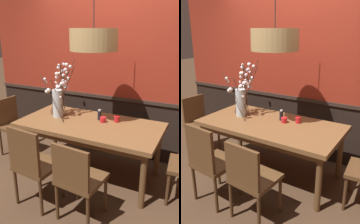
% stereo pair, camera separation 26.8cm
% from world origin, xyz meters
% --- Properties ---
extents(ground_plane, '(24.00, 24.00, 0.00)m').
position_xyz_m(ground_plane, '(0.00, 0.00, 0.00)').
color(ground_plane, '#4C3321').
extents(back_wall, '(4.38, 0.14, 2.83)m').
position_xyz_m(back_wall, '(0.00, 0.79, 1.41)').
color(back_wall, black).
rests_on(back_wall, ground).
extents(dining_table, '(1.87, 0.94, 0.75)m').
position_xyz_m(dining_table, '(0.00, 0.00, 0.66)').
color(dining_table, brown).
rests_on(dining_table, ground).
extents(chair_far_side_left, '(0.47, 0.45, 0.90)m').
position_xyz_m(chair_far_side_left, '(-0.32, 0.90, 0.51)').
color(chair_far_side_left, brown).
rests_on(chair_far_side_left, ground).
extents(chair_head_west_end, '(0.44, 0.46, 0.90)m').
position_xyz_m(chair_head_west_end, '(-1.36, -0.01, 0.52)').
color(chair_head_west_end, brown).
rests_on(chair_head_west_end, ground).
extents(chair_near_side_right, '(0.47, 0.46, 0.90)m').
position_xyz_m(chair_near_side_right, '(0.30, -0.86, 0.51)').
color(chair_near_side_right, brown).
rests_on(chair_near_side_right, ground).
extents(chair_near_side_left, '(0.47, 0.47, 0.97)m').
position_xyz_m(chair_near_side_left, '(-0.26, -0.87, 0.54)').
color(chair_near_side_left, brown).
rests_on(chair_near_side_left, ground).
extents(vase_with_blossoms, '(0.42, 0.70, 0.77)m').
position_xyz_m(vase_with_blossoms, '(-0.51, 0.06, 1.02)').
color(vase_with_blossoms, silver).
rests_on(vase_with_blossoms, dining_table).
extents(candle_holder_nearer_center, '(0.08, 0.08, 0.08)m').
position_xyz_m(candle_holder_nearer_center, '(0.31, 0.20, 0.79)').
color(candle_holder_nearer_center, red).
rests_on(candle_holder_nearer_center, dining_table).
extents(candle_holder_nearer_edge, '(0.08, 0.08, 0.07)m').
position_xyz_m(candle_holder_nearer_edge, '(0.14, 0.11, 0.78)').
color(candle_holder_nearer_edge, red).
rests_on(candle_holder_nearer_edge, dining_table).
extents(condiment_bottle, '(0.05, 0.05, 0.15)m').
position_xyz_m(condiment_bottle, '(0.07, 0.17, 0.82)').
color(condiment_bottle, black).
rests_on(condiment_bottle, dining_table).
extents(pendant_lamp, '(0.58, 0.58, 1.16)m').
position_xyz_m(pendant_lamp, '(0.03, 0.05, 1.80)').
color(pendant_lamp, tan).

